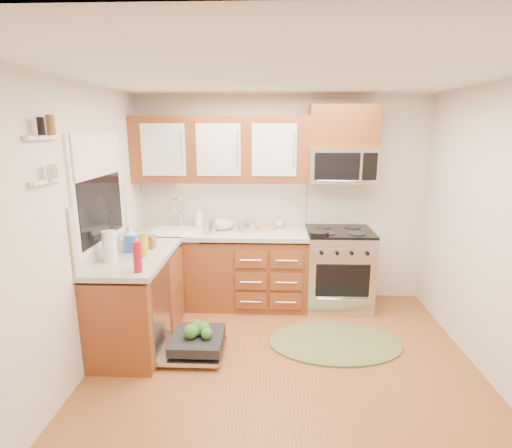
{
  "coord_description": "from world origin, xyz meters",
  "views": [
    {
      "loc": [
        -0.13,
        -3.12,
        2.11
      ],
      "look_at": [
        -0.28,
        0.85,
        1.16
      ],
      "focal_mm": 28.0,
      "sensor_mm": 36.0,
      "label": 1
    }
  ],
  "objects_px": {
    "skillet": "(318,233)",
    "bowl_b": "(222,225)",
    "microwave": "(341,165)",
    "stock_pot": "(248,226)",
    "sink": "(177,241)",
    "bowl_a": "(249,227)",
    "cup": "(279,224)",
    "range": "(338,269)",
    "rug": "(335,342)",
    "cutting_board": "(263,228)",
    "dishwasher": "(194,344)",
    "upper_cabinets": "(220,149)",
    "paper_towel_roll": "(110,246)"
  },
  "relations": [
    {
      "from": "upper_cabinets",
      "to": "sink",
      "type": "bearing_deg",
      "value": -163.55
    },
    {
      "from": "stock_pot",
      "to": "cup",
      "type": "relative_size",
      "value": 1.84
    },
    {
      "from": "range",
      "to": "microwave",
      "type": "distance_m",
      "value": 1.23
    },
    {
      "from": "range",
      "to": "bowl_b",
      "type": "xyz_separation_m",
      "value": [
        -1.4,
        0.12,
        0.5
      ]
    },
    {
      "from": "range",
      "to": "microwave",
      "type": "bearing_deg",
      "value": 90.0
    },
    {
      "from": "sink",
      "to": "bowl_a",
      "type": "bearing_deg",
      "value": 8.78
    },
    {
      "from": "upper_cabinets",
      "to": "microwave",
      "type": "relative_size",
      "value": 2.7
    },
    {
      "from": "bowl_b",
      "to": "rug",
      "type": "bearing_deg",
      "value": -38.96
    },
    {
      "from": "stock_pot",
      "to": "bowl_a",
      "type": "distance_m",
      "value": 0.11
    },
    {
      "from": "cutting_board",
      "to": "dishwasher",
      "type": "bearing_deg",
      "value": -116.85
    },
    {
      "from": "microwave",
      "to": "bowl_b",
      "type": "xyz_separation_m",
      "value": [
        -1.4,
        -0.0,
        -0.73
      ]
    },
    {
      "from": "skillet",
      "to": "paper_towel_roll",
      "type": "relative_size",
      "value": 0.84
    },
    {
      "from": "range",
      "to": "stock_pot",
      "type": "distance_m",
      "value": 1.2
    },
    {
      "from": "microwave",
      "to": "range",
      "type": "bearing_deg",
      "value": -90.0
    },
    {
      "from": "stock_pot",
      "to": "bowl_b",
      "type": "height_order",
      "value": "stock_pot"
    },
    {
      "from": "bowl_b",
      "to": "bowl_a",
      "type": "bearing_deg",
      "value": 1.1
    },
    {
      "from": "range",
      "to": "sink",
      "type": "bearing_deg",
      "value": -179.7
    },
    {
      "from": "paper_towel_roll",
      "to": "upper_cabinets",
      "type": "bearing_deg",
      "value": 55.23
    },
    {
      "from": "cup",
      "to": "bowl_b",
      "type": "bearing_deg",
      "value": -171.44
    },
    {
      "from": "cutting_board",
      "to": "microwave",
      "type": "bearing_deg",
      "value": 0.0
    },
    {
      "from": "rug",
      "to": "stock_pot",
      "type": "height_order",
      "value": "stock_pot"
    },
    {
      "from": "bowl_a",
      "to": "cup",
      "type": "distance_m",
      "value": 0.38
    },
    {
      "from": "sink",
      "to": "cup",
      "type": "distance_m",
      "value": 1.26
    },
    {
      "from": "upper_cabinets",
      "to": "stock_pot",
      "type": "bearing_deg",
      "value": -21.91
    },
    {
      "from": "bowl_a",
      "to": "sink",
      "type": "bearing_deg",
      "value": -171.22
    },
    {
      "from": "stock_pot",
      "to": "cutting_board",
      "type": "height_order",
      "value": "stock_pot"
    },
    {
      "from": "stock_pot",
      "to": "cup",
      "type": "xyz_separation_m",
      "value": [
        0.38,
        0.2,
        -0.02
      ]
    },
    {
      "from": "cutting_board",
      "to": "bowl_a",
      "type": "distance_m",
      "value": 0.17
    },
    {
      "from": "paper_towel_roll",
      "to": "stock_pot",
      "type": "bearing_deg",
      "value": 43.44
    },
    {
      "from": "rug",
      "to": "range",
      "type": "bearing_deg",
      "value": 80.31
    },
    {
      "from": "cup",
      "to": "stock_pot",
      "type": "bearing_deg",
      "value": -151.74
    },
    {
      "from": "cutting_board",
      "to": "upper_cabinets",
      "type": "bearing_deg",
      "value": 177.13
    },
    {
      "from": "bowl_b",
      "to": "dishwasher",
      "type": "bearing_deg",
      "value": -96.44
    },
    {
      "from": "stock_pot",
      "to": "cutting_board",
      "type": "relative_size",
      "value": 0.77
    },
    {
      "from": "bowl_b",
      "to": "cup",
      "type": "bearing_deg",
      "value": 8.56
    },
    {
      "from": "stock_pot",
      "to": "range",
      "type": "bearing_deg",
      "value": -0.86
    },
    {
      "from": "bowl_b",
      "to": "cup",
      "type": "xyz_separation_m",
      "value": [
        0.69,
        0.1,
        -0.0
      ]
    },
    {
      "from": "range",
      "to": "microwave",
      "type": "relative_size",
      "value": 1.25
    },
    {
      "from": "rug",
      "to": "dishwasher",
      "type": "bearing_deg",
      "value": -170.29
    },
    {
      "from": "paper_towel_roll",
      "to": "cup",
      "type": "height_order",
      "value": "paper_towel_roll"
    },
    {
      "from": "skillet",
      "to": "bowl_b",
      "type": "relative_size",
      "value": 0.8
    },
    {
      "from": "stock_pot",
      "to": "bowl_b",
      "type": "bearing_deg",
      "value": 162.47
    },
    {
      "from": "upper_cabinets",
      "to": "stock_pot",
      "type": "relative_size",
      "value": 9.59
    },
    {
      "from": "stock_pot",
      "to": "skillet",
      "type": "bearing_deg",
      "value": -16.37
    },
    {
      "from": "range",
      "to": "rug",
      "type": "xyz_separation_m",
      "value": [
        -0.15,
        -0.89,
        -0.46
      ]
    },
    {
      "from": "sink",
      "to": "cup",
      "type": "relative_size",
      "value": 5.34
    },
    {
      "from": "rug",
      "to": "paper_towel_roll",
      "type": "distance_m",
      "value": 2.39
    },
    {
      "from": "dishwasher",
      "to": "upper_cabinets",
      "type": "bearing_deg",
      "value": 83.96
    },
    {
      "from": "microwave",
      "to": "stock_pot",
      "type": "xyz_separation_m",
      "value": [
        -1.09,
        -0.1,
        -0.71
      ]
    },
    {
      "from": "range",
      "to": "dishwasher",
      "type": "distance_m",
      "value": 1.95
    }
  ]
}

